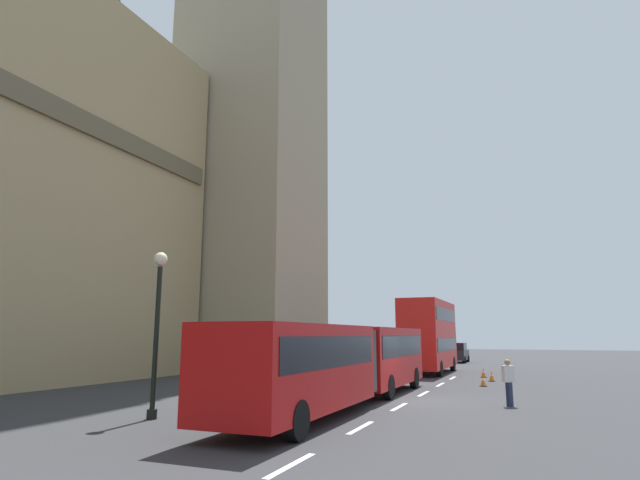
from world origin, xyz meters
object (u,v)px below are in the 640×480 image
(pedestrian_near_cones, at_px, (509,381))
(sedan_lead, at_px, (457,353))
(street_lamp, at_px, (157,320))
(traffic_cone_east, at_px, (483,373))
(traffic_cone_middle, at_px, (492,376))
(traffic_cone_west, at_px, (483,381))
(double_decker_bus, at_px, (429,333))
(articulated_bus, at_px, (346,357))

(pedestrian_near_cones, bearing_deg, sedan_lead, 10.78)
(street_lamp, bearing_deg, traffic_cone_east, -21.69)
(traffic_cone_middle, distance_m, street_lamp, 20.23)
(traffic_cone_middle, height_order, traffic_cone_east, same)
(pedestrian_near_cones, bearing_deg, street_lamp, 125.83)
(sedan_lead, xyz_separation_m, traffic_cone_middle, (-20.27, -4.51, -0.63))
(sedan_lead, relative_size, street_lamp, 0.83)
(sedan_lead, xyz_separation_m, traffic_cone_east, (-17.58, -3.85, -0.63))
(traffic_cone_east, xyz_separation_m, pedestrian_near_cones, (-13.26, -2.03, 0.63))
(traffic_cone_west, height_order, street_lamp, street_lamp)
(traffic_cone_east, bearing_deg, traffic_cone_middle, -166.08)
(sedan_lead, distance_m, traffic_cone_west, 23.90)
(street_lamp, bearing_deg, traffic_cone_middle, -26.32)
(traffic_cone_east, height_order, pedestrian_near_cones, pedestrian_near_cones)
(traffic_cone_west, xyz_separation_m, pedestrian_near_cones, (-7.34, -1.55, 0.63))
(traffic_cone_west, height_order, pedestrian_near_cones, pedestrian_near_cones)
(double_decker_bus, xyz_separation_m, pedestrian_near_cones, (-15.64, -5.74, -1.80))
(traffic_cone_west, relative_size, pedestrian_near_cones, 0.34)
(sedan_lead, bearing_deg, traffic_cone_east, -167.66)
(articulated_bus, bearing_deg, traffic_cone_east, -13.72)
(articulated_bus, distance_m, double_decker_bus, 17.61)
(articulated_bus, xyz_separation_m, double_decker_bus, (17.58, 0.00, 0.96))
(traffic_cone_east, bearing_deg, sedan_lead, 12.34)
(traffic_cone_east, xyz_separation_m, street_lamp, (-20.65, 8.22, 2.77))
(traffic_cone_west, distance_m, street_lamp, 17.33)
(traffic_cone_middle, xyz_separation_m, traffic_cone_east, (2.69, 0.67, 0.00))
(pedestrian_near_cones, bearing_deg, traffic_cone_middle, 7.33)
(sedan_lead, bearing_deg, traffic_cone_middle, -167.45)
(traffic_cone_middle, xyz_separation_m, street_lamp, (-17.96, 8.88, 2.77))
(traffic_cone_middle, relative_size, traffic_cone_east, 1.00)
(double_decker_bus, relative_size, traffic_cone_middle, 15.69)
(articulated_bus, relative_size, sedan_lead, 3.85)
(pedestrian_near_cones, bearing_deg, traffic_cone_west, 11.92)
(double_decker_bus, height_order, sedan_lead, double_decker_bus)
(traffic_cone_east, distance_m, pedestrian_near_cones, 13.43)
(double_decker_bus, height_order, traffic_cone_east, double_decker_bus)
(traffic_cone_west, xyz_separation_m, traffic_cone_east, (5.92, 0.48, 0.00))
(street_lamp, bearing_deg, traffic_cone_west, -30.55)
(sedan_lead, relative_size, traffic_cone_middle, 7.59)
(articulated_bus, bearing_deg, traffic_cone_middle, -19.29)
(double_decker_bus, xyz_separation_m, traffic_cone_middle, (-5.08, -4.38, -2.43))
(double_decker_bus, xyz_separation_m, traffic_cone_east, (-2.38, -3.71, -2.43))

